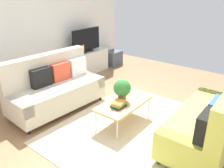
# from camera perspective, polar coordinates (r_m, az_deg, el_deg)

# --- Properties ---
(ground_plane) EXTENTS (7.68, 7.68, 0.00)m
(ground_plane) POSITION_cam_1_polar(r_m,az_deg,el_deg) (4.30, 3.55, -9.84)
(ground_plane) COLOR #936B47
(wall_far) EXTENTS (6.40, 0.12, 2.90)m
(wall_far) POSITION_cam_1_polar(r_m,az_deg,el_deg) (5.75, -20.20, 12.80)
(wall_far) COLOR white
(wall_far) RESTS_ON ground_plane
(area_rug) EXTENTS (2.90, 2.20, 0.01)m
(area_rug) POSITION_cam_1_polar(r_m,az_deg,el_deg) (4.21, 4.70, -10.55)
(area_rug) COLOR beige
(area_rug) RESTS_ON ground_plane
(couch_beige) EXTENTS (1.95, 0.95, 1.10)m
(couch_beige) POSITION_cam_1_polar(r_m,az_deg,el_deg) (4.78, -13.82, -0.87)
(couch_beige) COLOR beige
(couch_beige) RESTS_ON ground_plane
(couch_green) EXTENTS (1.91, 0.86, 1.10)m
(couch_green) POSITION_cam_1_polar(r_m,az_deg,el_deg) (3.85, 23.27, -8.32)
(couch_green) COLOR #C1CC51
(couch_green) RESTS_ON ground_plane
(coffee_table) EXTENTS (1.10, 0.56, 0.42)m
(coffee_table) POSITION_cam_1_polar(r_m,az_deg,el_deg) (4.15, 2.95, -4.86)
(coffee_table) COLOR tan
(coffee_table) RESTS_ON ground_plane
(tv_console) EXTENTS (1.40, 0.44, 0.64)m
(tv_console) POSITION_cam_1_polar(r_m,az_deg,el_deg) (6.68, -6.23, 5.30)
(tv_console) COLOR silver
(tv_console) RESTS_ON ground_plane
(tv) EXTENTS (1.00, 0.20, 0.64)m
(tv) POSITION_cam_1_polar(r_m,az_deg,el_deg) (6.51, -6.34, 10.58)
(tv) COLOR black
(tv) RESTS_ON tv_console
(storage_trunk) EXTENTS (0.52, 0.40, 0.44)m
(storage_trunk) POSITION_cam_1_polar(r_m,az_deg,el_deg) (7.44, 0.29, 6.45)
(storage_trunk) COLOR #4C5666
(storage_trunk) RESTS_ON ground_plane
(potted_plant) EXTENTS (0.31, 0.31, 0.41)m
(potted_plant) POSITION_cam_1_polar(r_m,az_deg,el_deg) (4.09, 2.52, -1.19)
(potted_plant) COLOR brown
(potted_plant) RESTS_ON coffee_table
(table_book_0) EXTENTS (0.27, 0.22, 0.03)m
(table_book_0) POSITION_cam_1_polar(r_m,az_deg,el_deg) (3.97, 1.63, -5.43)
(table_book_0) COLOR #262626
(table_book_0) RESTS_ON coffee_table
(table_book_1) EXTENTS (0.25, 0.19, 0.03)m
(table_book_1) POSITION_cam_1_polar(r_m,az_deg,el_deg) (3.96, 1.63, -5.00)
(table_book_1) COLOR #3F8C4C
(table_book_1) RESTS_ON table_book_0
(table_book_2) EXTENTS (0.27, 0.23, 0.03)m
(table_book_2) POSITION_cam_1_polar(r_m,az_deg,el_deg) (3.94, 1.64, -4.58)
(table_book_2) COLOR orange
(table_book_2) RESTS_ON table_book_1
(vase_0) EXTENTS (0.12, 0.12, 0.18)m
(vase_0) POSITION_cam_1_polar(r_m,az_deg,el_deg) (6.22, -10.46, 7.69)
(vase_0) COLOR #33B29E
(vase_0) RESTS_ON tv_console
(vase_1) EXTENTS (0.09, 0.09, 0.16)m
(vase_1) POSITION_cam_1_polar(r_m,az_deg,el_deg) (6.34, -9.23, 7.94)
(vase_1) COLOR #B24C4C
(vase_1) RESTS_ON tv_console
(bottle_0) EXTENTS (0.04, 0.04, 0.18)m
(bottle_0) POSITION_cam_1_polar(r_m,az_deg,el_deg) (6.38, -7.69, 8.19)
(bottle_0) COLOR red
(bottle_0) RESTS_ON tv_console
(bottle_1) EXTENTS (0.06, 0.06, 0.23)m
(bottle_1) POSITION_cam_1_polar(r_m,az_deg,el_deg) (6.43, -7.11, 8.60)
(bottle_1) COLOR orange
(bottle_1) RESTS_ON tv_console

